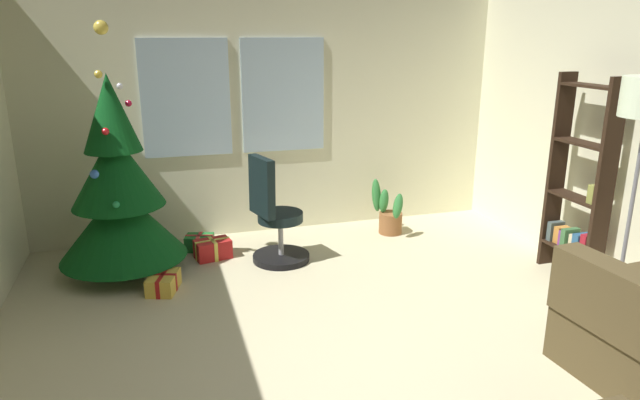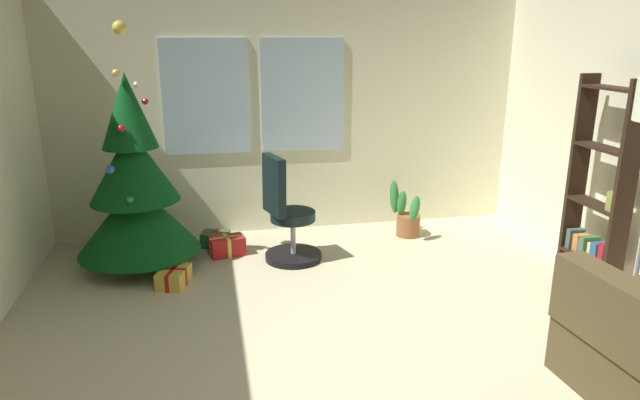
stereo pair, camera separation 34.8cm
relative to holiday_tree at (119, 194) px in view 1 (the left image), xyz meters
name	(u,v)px [view 1 (the left image)]	position (x,y,z in m)	size (l,w,h in m)	color
ground_plane	(379,394)	(1.59, -2.35, -0.81)	(5.12, 6.30, 0.10)	beige
wall_back_with_windows	(269,108)	(1.57, 0.85, 0.62)	(5.12, 0.12, 2.76)	#EBE8C2
holiday_tree	(119,194)	(0.00, 0.00, 0.00)	(1.14, 1.14, 2.27)	#4C331E
gift_box_red	(213,249)	(0.82, 0.12, -0.67)	(0.38, 0.28, 0.20)	red
gift_box_green	(200,243)	(0.71, 0.39, -0.69)	(0.32, 0.28, 0.16)	#1E722D
gift_box_gold	(163,283)	(0.32, -0.50, -0.69)	(0.32, 0.39, 0.16)	gold
office_chair	(275,222)	(1.40, -0.14, -0.35)	(0.56, 0.56, 1.06)	black
bookshelf	(578,193)	(3.94, -1.24, 0.03)	(0.18, 0.64, 1.83)	black
potted_plant	(388,215)	(2.79, 0.30, -0.55)	(0.34, 0.49, 0.61)	brown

